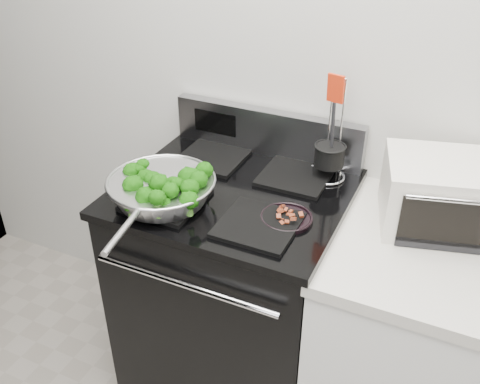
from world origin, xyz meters
The scene contains 8 objects.
back_wall centered at (0.00, 1.75, 1.35)m, with size 4.00×0.02×2.70m, color beige.
gas_range centered at (-0.30, 1.41, 0.49)m, with size 0.79×0.69×1.13m.
counter centered at (0.39, 1.41, 0.46)m, with size 0.62×0.68×0.92m.
skillet centered at (-0.48, 1.23, 1.01)m, with size 0.37×0.58×0.08m.
broccoli_pile centered at (-0.48, 1.23, 1.03)m, with size 0.29×0.29×0.10m, color black, non-canonical shape.
bacon_plate centered at (-0.06, 1.31, 0.97)m, with size 0.17×0.17×0.04m.
utensil_holder centered at (-0.02, 1.63, 1.02)m, with size 0.13×0.13×0.39m.
toaster_oven centered at (0.39, 1.55, 1.03)m, with size 0.45×0.38×0.22m.
Camera 1 is at (0.40, -0.03, 1.93)m, focal length 40.00 mm.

